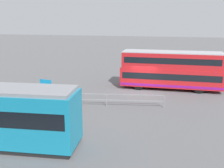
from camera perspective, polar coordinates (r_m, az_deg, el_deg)
The scene contains 5 objects.
ground_plane at distance 27.59m, azimuth 6.23°, elevation -1.81°, with size 160.00×160.00×0.00m, color slate.
double_decker_bus at distance 29.12m, azimuth 12.04°, elevation 2.83°, with size 10.27×2.79×3.90m.
pedestrian_near_railing at distance 22.05m, azimuth -9.77°, elevation -3.15°, with size 0.45×0.45×1.77m.
pedestrian_railing at distance 23.17m, azimuth -1.15°, elevation -2.83°, with size 9.49×1.35×1.08m.
info_sign at distance 24.20m, azimuth -13.42°, elevation -0.46°, with size 1.15×0.28×2.27m.
Camera 1 is at (-2.70, 26.46, 7.35)m, focal length 44.47 mm.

